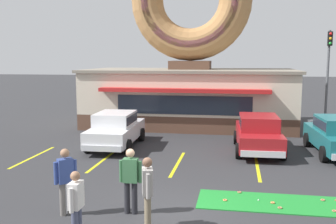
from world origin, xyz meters
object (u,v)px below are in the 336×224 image
at_px(car_white, 116,128).
at_px(traffic_light_pole, 328,63).
at_px(car_red, 258,132).
at_px(pedestrian_clipboard_woman, 76,204).
at_px(pedestrian_blue_sweater_man, 131,178).
at_px(pedestrian_hooded_kid, 148,190).
at_px(trash_bin, 313,129).
at_px(golf_ball, 258,200).
at_px(pedestrian_leather_jacket_man, 66,178).

distance_m(car_white, traffic_light_pole, 15.28).
distance_m(car_red, pedestrian_clipboard_woman, 10.32).
xyz_separation_m(car_red, pedestrian_blue_sweater_man, (-3.61, -7.57, 0.09)).
relative_size(pedestrian_hooded_kid, trash_bin, 1.80).
height_order(car_red, pedestrian_hooded_kid, pedestrian_hooded_kid).
xyz_separation_m(golf_ball, car_white, (-6.06, 5.99, 0.82)).
xyz_separation_m(pedestrian_blue_sweater_man, traffic_light_pole, (8.45, 17.44, 2.75)).
xyz_separation_m(golf_ball, trash_bin, (3.13, 9.34, 0.45)).
xyz_separation_m(pedestrian_leather_jacket_man, pedestrian_clipboard_woman, (0.89, -1.43, -0.08)).
bearing_deg(traffic_light_pole, car_red, -116.11).
relative_size(pedestrian_blue_sweater_man, pedestrian_leather_jacket_man, 0.99).
distance_m(car_red, traffic_light_pole, 11.36).
distance_m(car_red, pedestrian_blue_sweater_man, 8.39).
height_order(pedestrian_blue_sweater_man, pedestrian_clipboard_woman, pedestrian_blue_sweater_man).
bearing_deg(pedestrian_leather_jacket_man, pedestrian_clipboard_woman, -58.14).
height_order(golf_ball, pedestrian_clipboard_woman, pedestrian_clipboard_woman).
bearing_deg(golf_ball, pedestrian_blue_sweater_man, -156.92).
xyz_separation_m(car_red, pedestrian_clipboard_woman, (-4.34, -9.37, 0.02)).
bearing_deg(pedestrian_blue_sweater_man, pedestrian_hooded_kid, -53.67).
relative_size(car_white, pedestrian_hooded_kid, 2.63).
distance_m(golf_ball, pedestrian_hooded_kid, 3.65).
height_order(car_red, trash_bin, car_red).
relative_size(pedestrian_hooded_kid, pedestrian_clipboard_woman, 1.08).
bearing_deg(car_red, traffic_light_pole, 63.89).
xyz_separation_m(golf_ball, pedestrian_leather_jacket_man, (-4.95, -1.79, 0.93)).
distance_m(pedestrian_blue_sweater_man, pedestrian_hooded_kid, 1.10).
bearing_deg(pedestrian_hooded_kid, trash_bin, 63.47).
bearing_deg(car_white, traffic_light_pole, 41.93).
height_order(pedestrian_hooded_kid, trash_bin, pedestrian_hooded_kid).
xyz_separation_m(golf_ball, pedestrian_clipboard_woman, (-4.06, -3.22, 0.84)).
bearing_deg(trash_bin, traffic_light_pole, 73.49).
bearing_deg(car_white, car_red, 1.45).
bearing_deg(pedestrian_leather_jacket_man, car_white, 98.12).
distance_m(car_red, pedestrian_hooded_kid, 8.96).
bearing_deg(pedestrian_clipboard_woman, car_white, 102.24).
bearing_deg(pedestrian_blue_sweater_man, pedestrian_clipboard_woman, -112.08).
bearing_deg(pedestrian_clipboard_woman, trash_bin, 60.19).
distance_m(pedestrian_hooded_kid, pedestrian_clipboard_woman, 1.66).
relative_size(car_white, traffic_light_pole, 0.79).
xyz_separation_m(car_red, traffic_light_pole, (4.84, 9.87, 2.84)).
height_order(pedestrian_hooded_kid, traffic_light_pole, traffic_light_pole).
xyz_separation_m(car_red, pedestrian_leather_jacket_man, (-5.22, -7.94, 0.10)).
bearing_deg(golf_ball, traffic_light_pole, 72.29).
bearing_deg(trash_bin, car_white, -159.99).
height_order(golf_ball, pedestrian_blue_sweater_man, pedestrian_blue_sweater_man).
xyz_separation_m(trash_bin, traffic_light_pole, (1.98, 6.69, 3.21)).
relative_size(pedestrian_clipboard_woman, trash_bin, 1.66).
height_order(pedestrian_blue_sweater_man, trash_bin, pedestrian_blue_sweater_man).
relative_size(golf_ball, pedestrian_hooded_kid, 0.02).
height_order(car_white, pedestrian_blue_sweater_man, pedestrian_blue_sweater_man).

